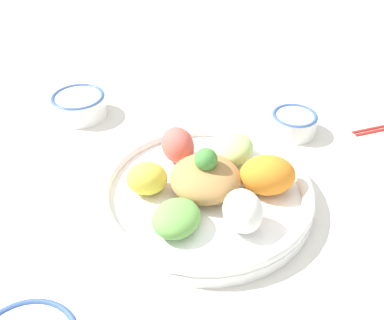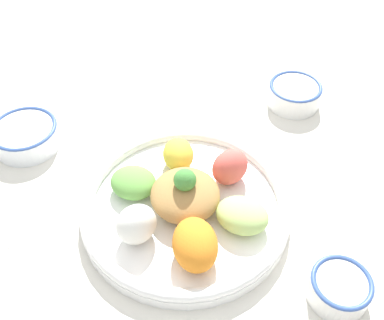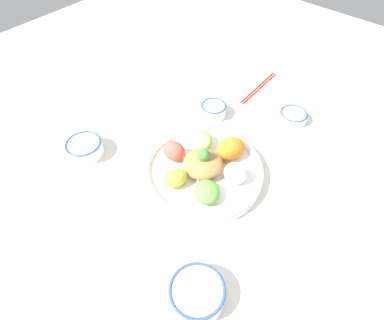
% 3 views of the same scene
% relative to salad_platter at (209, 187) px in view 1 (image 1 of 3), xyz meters
% --- Properties ---
extents(ground_plane, '(2.40, 2.40, 0.00)m').
position_rel_salad_platter_xyz_m(ground_plane, '(-0.01, -0.02, -0.03)').
color(ground_plane, silver).
extents(salad_platter, '(0.33, 0.33, 0.10)m').
position_rel_salad_platter_xyz_m(salad_platter, '(0.00, 0.00, 0.00)').
color(salad_platter, white).
rests_on(salad_platter, ground_plane).
extents(rice_bowl_blue, '(0.08, 0.08, 0.04)m').
position_rel_salad_platter_xyz_m(rice_bowl_blue, '(0.21, 0.13, -0.00)').
color(rice_bowl_blue, white).
rests_on(rice_bowl_blue, ground_plane).
extents(rice_bowl_plain, '(0.10, 0.10, 0.05)m').
position_rel_salad_platter_xyz_m(rice_bowl_plain, '(-0.17, 0.31, -0.00)').
color(rice_bowl_plain, white).
rests_on(rice_bowl_plain, ground_plane).
extents(serving_spoon_main, '(0.13, 0.05, 0.01)m').
position_rel_salad_platter_xyz_m(serving_spoon_main, '(0.19, -0.18, -0.02)').
color(serving_spoon_main, white).
rests_on(serving_spoon_main, ground_plane).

